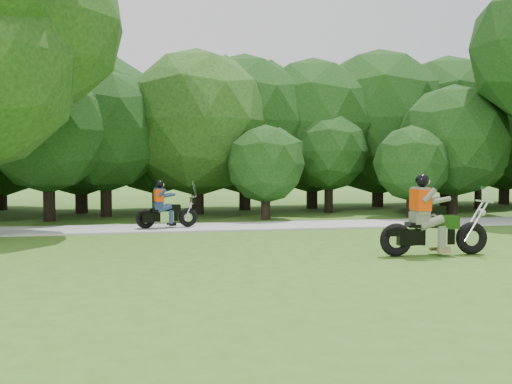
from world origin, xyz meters
name	(u,v)px	position (x,y,z in m)	size (l,w,h in m)	color
ground	(433,270)	(0.00, 0.00, 0.00)	(100.00, 100.00, 0.00)	#41651D
walkway	(317,225)	(0.00, 8.00, 0.03)	(60.00, 2.20, 0.06)	#ADADA8
tree_line	(289,128)	(0.69, 14.65, 3.66)	(40.28, 11.60, 7.64)	black
chopper_motorcycle	(429,226)	(0.75, 1.61, 0.69)	(2.63, 0.70, 1.88)	black
touring_motorcycle	(163,211)	(-5.11, 7.83, 0.61)	(1.98, 0.82, 1.52)	black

